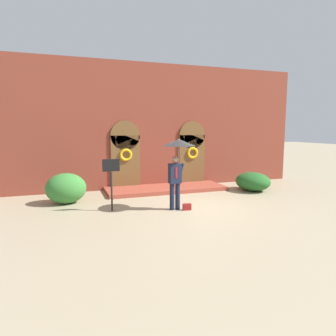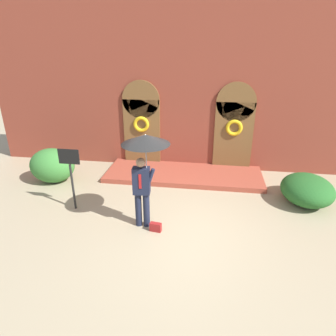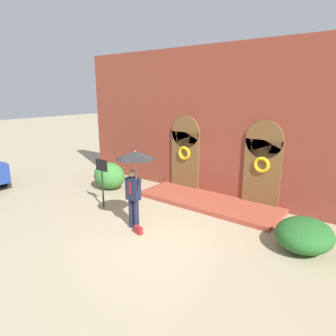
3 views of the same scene
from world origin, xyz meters
TOP-DOWN VIEW (x-y plane):
  - ground_plane at (0.00, 0.00)m, footprint 80.00×80.00m
  - building_facade at (-0.00, 4.15)m, footprint 14.00×2.30m
  - person_with_umbrella at (-0.62, 0.01)m, footprint 1.10×1.10m
  - handbag at (-0.36, -0.19)m, footprint 0.29×0.16m
  - sign_post at (-2.74, 0.55)m, footprint 0.56×0.06m
  - shrub_left at (-4.16, 2.08)m, footprint 1.43×1.15m
  - shrub_right at (3.60, 1.81)m, footprint 1.43×1.63m

SIDE VIEW (x-z plane):
  - ground_plane at x=0.00m, z-range 0.00..0.00m
  - handbag at x=-0.36m, z-range 0.00..0.22m
  - shrub_right at x=3.60m, z-range 0.00..0.80m
  - shrub_left at x=-4.16m, z-range 0.00..1.11m
  - sign_post at x=-2.74m, z-range 0.30..2.02m
  - person_with_umbrella at x=-0.62m, z-range 0.73..3.09m
  - building_facade at x=0.00m, z-range -0.12..5.48m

